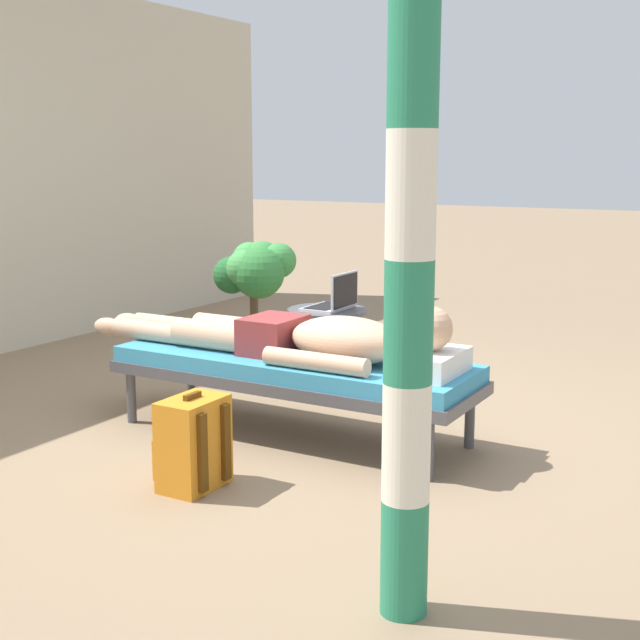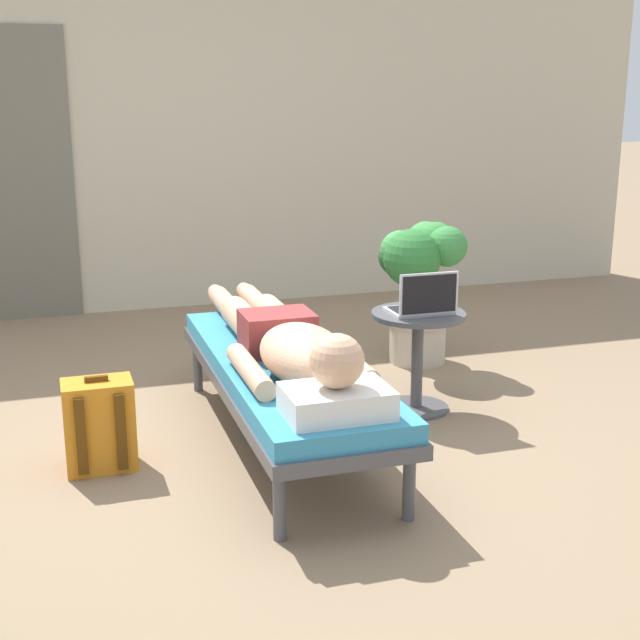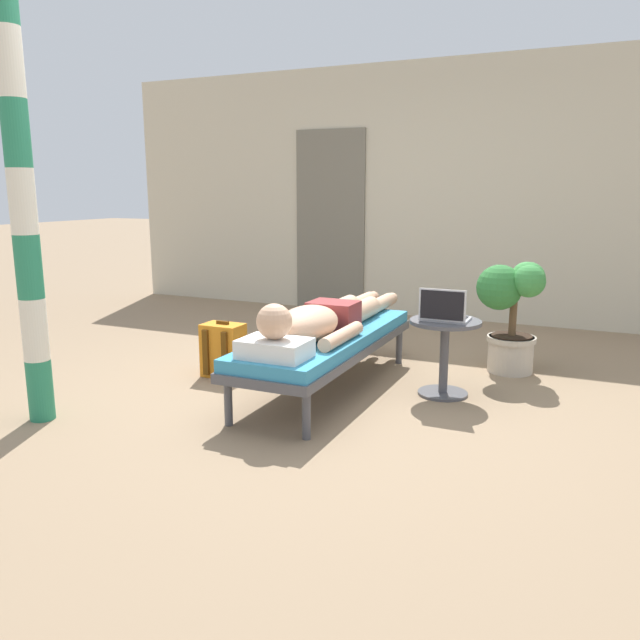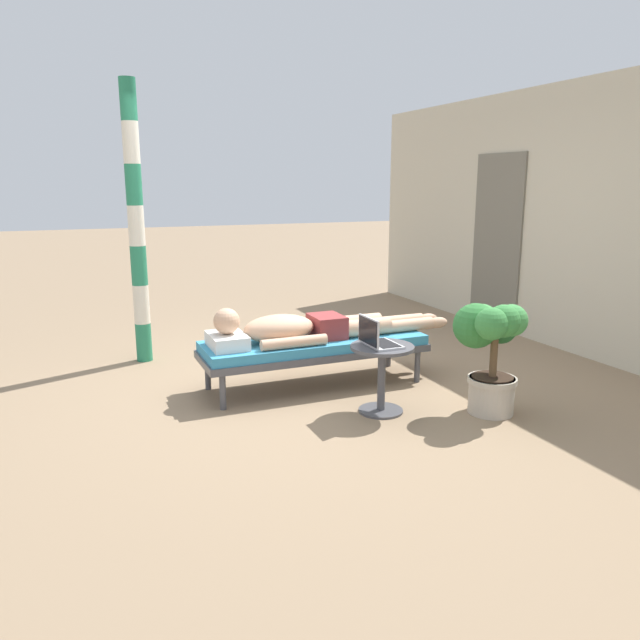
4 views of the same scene
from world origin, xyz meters
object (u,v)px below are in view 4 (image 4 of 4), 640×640
lounge_chair (314,347)px  person_reclining (306,328)px  backpack (281,341)px  potted_plant (490,342)px  side_table (382,367)px  laptop (376,339)px  porch_post (136,226)px

lounge_chair → person_reclining: bearing=-90.0°
backpack → potted_plant: (1.93, 0.98, 0.36)m
backpack → side_table: bearing=8.5°
lounge_chair → side_table: size_ratio=3.70×
lounge_chair → potted_plant: bearing=41.7°
person_reclining → backpack: (-0.84, 0.07, -0.32)m
lounge_chair → backpack: (-0.84, -0.01, -0.15)m
person_reclining → laptop: laptop is taller
lounge_chair → porch_post: bearing=-137.3°
potted_plant → porch_post: bearing=-137.8°
potted_plant → backpack: bearing=-153.1°
side_table → lounge_chair: bearing=-163.3°
person_reclining → potted_plant: 1.51m
backpack → porch_post: porch_post is taller
lounge_chair → side_table: bearing=16.7°
side_table → backpack: size_ratio=1.23×
lounge_chair → backpack: backpack is taller
potted_plant → porch_post: 3.39m
lounge_chair → porch_post: porch_post is taller
potted_plant → porch_post: (-2.45, -2.22, 0.76)m
side_table → backpack: (-1.61, -0.24, -0.16)m
lounge_chair → laptop: (0.77, 0.18, 0.24)m
lounge_chair → potted_plant: (1.09, 0.97, 0.21)m
lounge_chair → side_table: (0.77, 0.23, 0.01)m
person_reclining → potted_plant: potted_plant is taller
potted_plant → laptop: bearing=-112.0°
lounge_chair → side_table: side_table is taller
laptop → potted_plant: size_ratio=0.36×
laptop → potted_plant: potted_plant is taller
person_reclining → laptop: 0.82m
side_table → porch_post: bearing=-145.1°
side_table → potted_plant: potted_plant is taller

